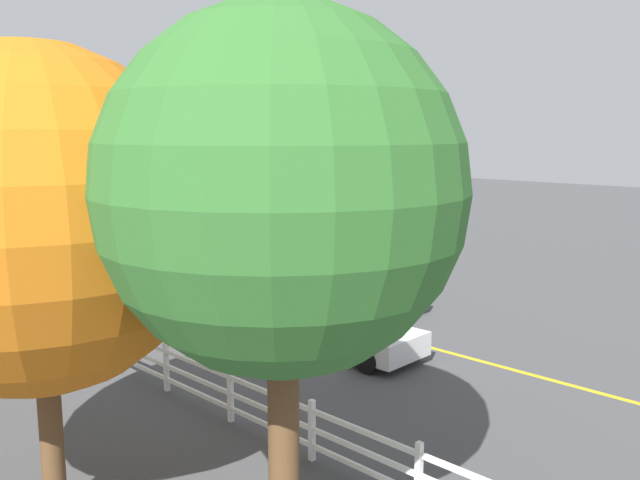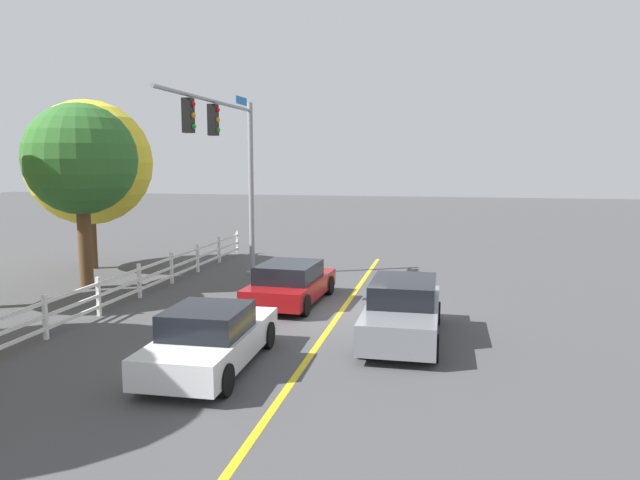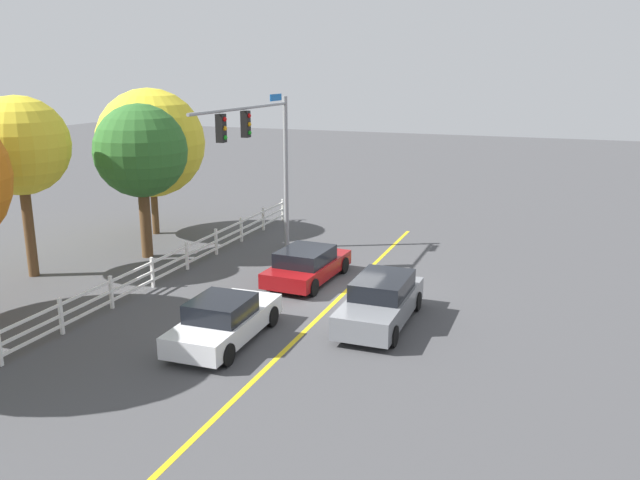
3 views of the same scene
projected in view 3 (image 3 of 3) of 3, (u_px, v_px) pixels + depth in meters
ground_plane at (344, 294)px, 23.59m from camera, size 120.00×120.00×0.00m
lane_center_stripe at (301, 334)px, 19.97m from camera, size 28.00×0.16×0.01m
signal_assembly at (262, 146)px, 26.32m from camera, size 7.87×0.38×6.82m
car_0 at (381, 301)px, 20.69m from camera, size 4.64×1.87×1.49m
car_1 at (307, 265)px, 24.80m from camera, size 4.42×2.16×1.32m
car_2 at (224, 320)px, 19.32m from camera, size 4.49×1.95×1.39m
white_rail_fence at (133, 281)px, 23.06m from camera, size 26.10×0.10×1.15m
tree_0 at (150, 143)px, 31.07m from camera, size 5.12×5.12×6.99m
tree_1 at (19, 146)px, 24.37m from camera, size 3.69×3.69×6.92m
tree_2 at (141, 151)px, 27.09m from camera, size 3.86×3.86×6.49m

